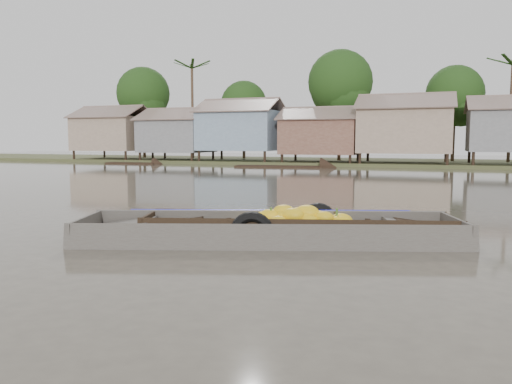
% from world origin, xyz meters
% --- Properties ---
extents(ground, '(120.00, 120.00, 0.00)m').
position_xyz_m(ground, '(0.00, 0.00, 0.00)').
color(ground, '#4D463B').
rests_on(ground, ground).
extents(riverbank, '(120.00, 12.47, 10.22)m').
position_xyz_m(riverbank, '(3.03, 31.86, 3.07)').
color(riverbank, '#384723').
rests_on(riverbank, ground).
extents(banana_boat, '(6.46, 3.14, 0.90)m').
position_xyz_m(banana_boat, '(1.86, 0.46, 0.20)').
color(banana_boat, black).
rests_on(banana_boat, ground).
extents(viewer_boat, '(7.66, 4.11, 0.60)m').
position_xyz_m(viewer_boat, '(1.52, -0.05, 0.06)').
color(viewer_boat, '#46413B').
rests_on(viewer_boat, ground).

